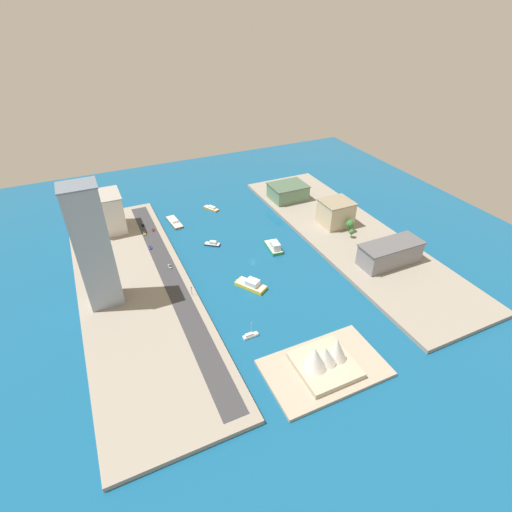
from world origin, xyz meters
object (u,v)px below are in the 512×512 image
(sailboat_small_white, at_px, (251,335))
(pickup_red, at_px, (153,229))
(patrol_launch_navy, at_px, (212,244))
(tower_tall_glass, at_px, (93,248))
(ferry_yellow_fast, at_px, (251,285))
(suv_black, at_px, (142,225))
(warehouse_low_gray, at_px, (390,253))
(barge_flat_brown, at_px, (174,222))
(taxi_yellow_cab, at_px, (144,233))
(opera_landmark, at_px, (325,359))
(terminal_long_green, at_px, (288,192))
(water_taxi_orange, at_px, (211,208))
(hatchback_blue, at_px, (150,247))
(van_white, at_px, (170,266))
(traffic_light_waterfront, at_px, (192,290))
(hotel_broad_white, at_px, (105,213))
(ferry_green_doubledeck, at_px, (274,247))

(sailboat_small_white, height_order, pickup_red, sailboat_small_white)
(patrol_launch_navy, height_order, tower_tall_glass, tower_tall_glass)
(ferry_yellow_fast, relative_size, sailboat_small_white, 2.01)
(sailboat_small_white, xyz_separation_m, pickup_red, (24.38, -137.57, 2.59))
(suv_black, bearing_deg, pickup_red, 118.29)
(patrol_launch_navy, relative_size, warehouse_low_gray, 0.27)
(tower_tall_glass, distance_m, pickup_red, 94.59)
(ferry_yellow_fast, relative_size, barge_flat_brown, 0.88)
(patrol_launch_navy, height_order, taxi_yellow_cab, taxi_yellow_cab)
(pickup_red, xyz_separation_m, opera_landmark, (-48.90, 174.77, 4.81))
(suv_black, bearing_deg, terminal_long_green, 177.66)
(tower_tall_glass, bearing_deg, water_taxi_orange, -137.06)
(tower_tall_glass, distance_m, hatchback_blue, 71.78)
(sailboat_small_white, relative_size, van_white, 2.40)
(traffic_light_waterfront, xyz_separation_m, opera_landmark, (-44.47, 83.36, 1.35))
(ferry_yellow_fast, xyz_separation_m, patrol_launch_navy, (5.77, -59.97, -1.04))
(sailboat_small_white, distance_m, terminal_long_green, 176.52)
(barge_flat_brown, bearing_deg, hotel_broad_white, -6.90)
(tower_tall_glass, bearing_deg, hatchback_blue, -127.33)
(taxi_yellow_cab, bearing_deg, van_white, 97.38)
(water_taxi_orange, height_order, pickup_red, pickup_red)
(sailboat_small_white, xyz_separation_m, hatchback_blue, (32.29, -111.92, 2.65))
(traffic_light_waterfront, bearing_deg, patrol_launch_navy, -121.08)
(traffic_light_waterfront, bearing_deg, suv_black, -84.13)
(terminal_long_green, bearing_deg, sailboat_small_white, 54.51)
(warehouse_low_gray, height_order, hatchback_blue, warehouse_low_gray)
(taxi_yellow_cab, relative_size, hatchback_blue, 1.18)
(ferry_green_doubledeck, xyz_separation_m, warehouse_low_gray, (-63.98, 52.71, 8.03))
(ferry_yellow_fast, height_order, pickup_red, ferry_yellow_fast)
(ferry_green_doubledeck, relative_size, taxi_yellow_cab, 4.33)
(ferry_yellow_fast, relative_size, suv_black, 4.55)
(sailboat_small_white, distance_m, hotel_broad_white, 164.71)
(van_white, xyz_separation_m, opera_landmark, (-49.65, 118.81, 4.79))
(water_taxi_orange, relative_size, tower_tall_glass, 0.20)
(ferry_green_doubledeck, xyz_separation_m, hatchback_blue, (85.60, -36.76, 1.03))
(barge_flat_brown, xyz_separation_m, pickup_red, (19.95, 10.06, 2.55))
(water_taxi_orange, height_order, hotel_broad_white, hotel_broad_white)
(ferry_yellow_fast, bearing_deg, ferry_green_doubledeck, -135.21)
(patrol_launch_navy, relative_size, traffic_light_waterfront, 1.88)
(ferry_yellow_fast, distance_m, suv_black, 118.83)
(patrol_launch_navy, bearing_deg, traffic_light_waterfront, 58.92)
(barge_flat_brown, bearing_deg, suv_black, -2.98)
(terminal_long_green, bearing_deg, taxi_yellow_cab, 3.86)
(warehouse_low_gray, bearing_deg, traffic_light_waterfront, -9.80)
(ferry_green_doubledeck, xyz_separation_m, pickup_red, (77.70, -62.41, 0.97))
(hotel_broad_white, xyz_separation_m, van_white, (-31.03, 72.28, -14.49))
(barge_flat_brown, bearing_deg, hatchback_blue, 52.04)
(water_taxi_orange, distance_m, taxi_yellow_cab, 68.25)
(terminal_long_green, relative_size, taxi_yellow_cab, 6.50)
(hotel_broad_white, bearing_deg, terminal_long_green, 176.27)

